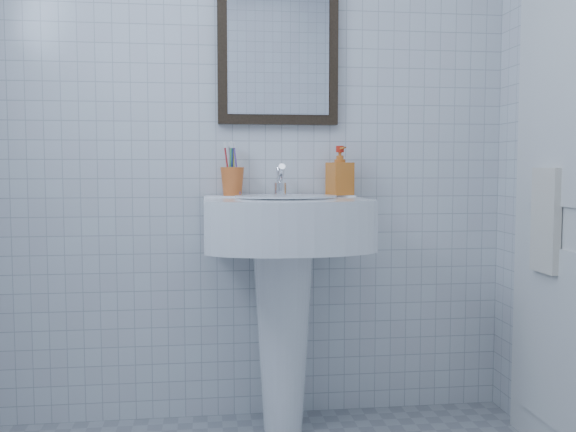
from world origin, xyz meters
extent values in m
cube|color=silver|center=(0.00, 1.20, 1.25)|extent=(2.20, 0.02, 2.50)
cone|color=white|center=(0.12, 1.02, 0.39)|extent=(0.24, 0.24, 0.78)
cube|color=white|center=(0.12, 0.96, 0.85)|extent=(0.62, 0.44, 0.19)
cube|color=white|center=(0.12, 1.13, 0.93)|extent=(0.62, 0.11, 0.03)
cylinder|color=silver|center=(0.12, 0.93, 0.95)|extent=(0.39, 0.39, 0.01)
cylinder|color=white|center=(0.12, 1.10, 0.97)|extent=(0.05, 0.05, 0.05)
cylinder|color=white|center=(0.12, 1.09, 1.04)|extent=(0.03, 0.10, 0.08)
cylinder|color=white|center=(0.12, 1.12, 1.02)|extent=(0.03, 0.05, 0.09)
imported|color=#DF5915|center=(0.37, 1.11, 1.05)|extent=(0.11, 0.11, 0.20)
cube|color=black|center=(0.12, 1.18, 1.55)|extent=(0.50, 0.04, 0.62)
cube|color=white|center=(0.12, 1.16, 1.55)|extent=(0.42, 0.00, 0.54)
torus|color=white|center=(1.06, 0.68, 1.05)|extent=(0.01, 0.18, 0.18)
cube|color=white|center=(1.04, 0.68, 0.87)|extent=(0.03, 0.16, 0.38)
camera|label=1|loc=(-0.18, -1.49, 1.06)|focal=40.00mm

